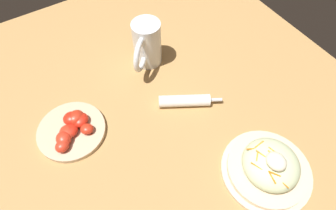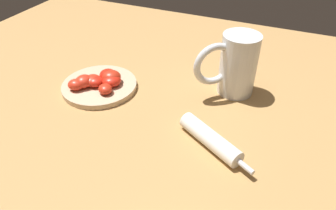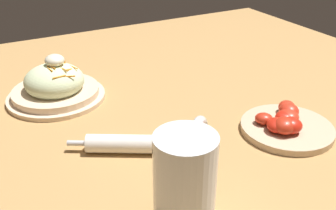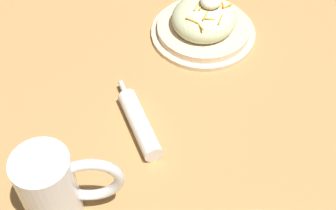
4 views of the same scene
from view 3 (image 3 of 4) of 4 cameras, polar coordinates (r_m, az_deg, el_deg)
The scene contains 5 objects.
ground_plane at distance 0.87m, azimuth 3.90°, elevation -1.71°, with size 1.43×1.43×0.00m, color #B2844C.
salad_plate at distance 0.97m, azimuth -15.95°, elevation 2.64°, with size 0.23×0.23×0.11m.
beer_mug at distance 0.57m, azimuth 2.57°, elevation -11.30°, with size 0.13×0.13×0.15m.
napkin_roll at distance 0.74m, azimuth -6.19°, elevation -5.59°, with size 0.11×0.17×0.03m.
tomato_plate at distance 0.84m, azimuth 16.61°, elevation -2.67°, with size 0.19×0.19×0.05m.
Camera 3 is at (-0.64, 0.41, 0.42)m, focal length 42.29 mm.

